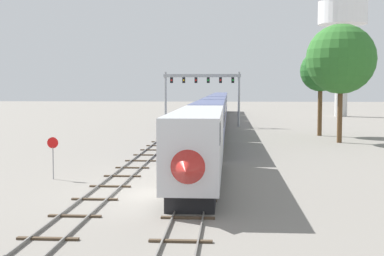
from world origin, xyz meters
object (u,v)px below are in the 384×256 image
passenger_train (216,111)px  stop_sign (53,152)px  signal_gantry (202,86)px  trackside_tree_mid (321,72)px  water_tower (343,20)px  trackside_tree_left (341,59)px

passenger_train → stop_sign: passenger_train is taller
passenger_train → signal_gantry: (-2.25, 2.05, 3.72)m
stop_sign → trackside_tree_mid: bearing=56.0°
stop_sign → trackside_tree_mid: 42.70m
water_tower → trackside_tree_mid: 49.75m
trackside_tree_left → stop_sign: bearing=-132.8°
trackside_tree_left → trackside_tree_mid: 8.84m
passenger_train → water_tower: size_ratio=4.65×
signal_gantry → stop_sign: 50.58m
signal_gantry → water_tower: 44.61m
stop_sign → trackside_tree_left: (24.38, 26.29, 7.49)m
water_tower → stop_sign: size_ratio=8.79×
stop_sign → trackside_tree_left: 36.63m
stop_sign → signal_gantry: bearing=81.2°
signal_gantry → trackside_tree_mid: trackside_tree_mid is taller
water_tower → trackside_tree_left: bearing=-101.4°
water_tower → trackside_tree_mid: water_tower is taller
water_tower → stop_sign: (-35.57, -81.82, -18.24)m
water_tower → trackside_tree_mid: (-11.98, -46.80, -11.89)m
trackside_tree_left → trackside_tree_mid: (-0.79, 8.73, -1.14)m
passenger_train → water_tower: bearing=53.1°
passenger_train → signal_gantry: size_ratio=9.72×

